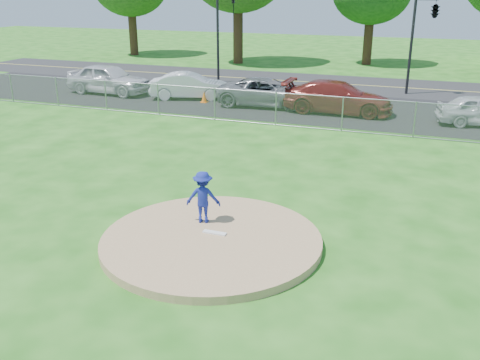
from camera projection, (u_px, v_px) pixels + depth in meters
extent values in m
plane|color=#1B5813|center=(308.00, 141.00, 21.93)|extent=(120.00, 120.00, 0.00)
cylinder|color=#9F7D57|center=(211.00, 241.00, 13.09)|extent=(5.40, 5.40, 0.20)
cube|color=white|center=(215.00, 233.00, 13.23)|extent=(0.60, 0.15, 0.04)
cube|color=gray|center=(320.00, 113.00, 23.44)|extent=(40.00, 0.06, 1.50)
cube|color=black|center=(338.00, 109.00, 27.65)|extent=(50.00, 8.00, 0.01)
cube|color=#232326|center=(360.00, 85.00, 34.26)|extent=(60.00, 7.00, 0.01)
cylinder|color=#392114|center=(133.00, 31.00, 48.70)|extent=(0.74, 0.74, 4.20)
cylinder|color=#362113|center=(238.00, 32.00, 43.20)|extent=(0.78, 0.78, 4.90)
cylinder|color=#351E13|center=(368.00, 40.00, 42.74)|extent=(0.72, 0.72, 3.85)
cylinder|color=black|center=(218.00, 38.00, 34.50)|extent=(0.16, 0.16, 5.60)
imported|color=black|center=(233.00, 6.00, 33.46)|extent=(0.16, 0.20, 1.00)
cylinder|color=black|center=(411.00, 45.00, 30.56)|extent=(0.16, 0.16, 5.60)
imported|color=black|center=(435.00, 9.00, 29.52)|extent=(0.53, 2.48, 1.00)
imported|color=navy|center=(203.00, 197.00, 13.68)|extent=(0.99, 0.72, 1.37)
cone|color=orange|center=(204.00, 97.00, 29.02)|extent=(0.32, 0.32, 0.61)
imported|color=silver|center=(109.00, 79.00, 31.27)|extent=(5.16, 2.35, 1.72)
imported|color=silver|center=(189.00, 86.00, 29.87)|extent=(4.62, 2.84, 1.44)
imported|color=slate|center=(267.00, 92.00, 28.01)|extent=(5.38, 2.78, 1.45)
imported|color=maroon|center=(338.00, 97.00, 26.45)|extent=(5.40, 2.20, 1.57)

